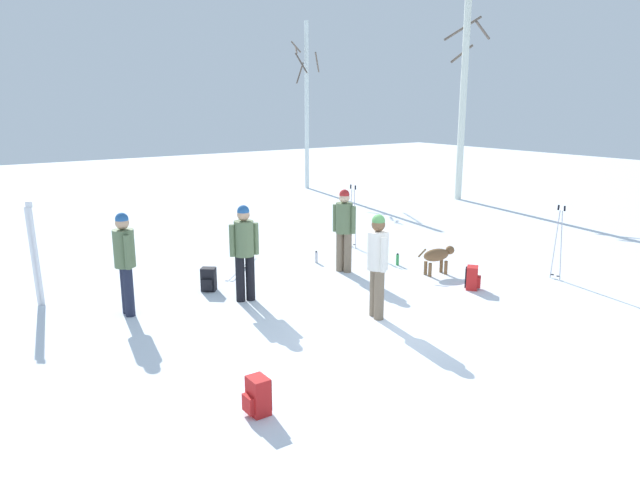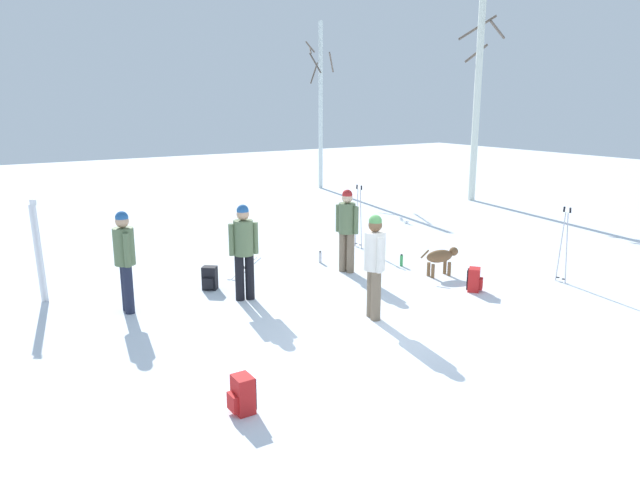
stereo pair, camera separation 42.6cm
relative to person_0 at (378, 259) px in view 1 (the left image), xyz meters
name	(u,v)px [view 1 (the left image)]	position (x,y,z in m)	size (l,w,h in m)	color
ground_plane	(385,335)	(-0.39, -0.65, -0.98)	(60.00, 60.00, 0.00)	white
person_0	(378,259)	(0.00, 0.00, 0.00)	(0.34, 0.50, 1.72)	#72604C
person_1	(125,257)	(-3.27, 2.46, 0.00)	(0.34, 0.52, 1.72)	#1E2338
person_2	(244,247)	(-1.36, 1.96, 0.00)	(0.51, 0.34, 1.72)	black
person_3	(344,225)	(1.17, 2.42, 0.00)	(0.34, 0.48, 1.72)	#72604C
dog	(438,256)	(2.61, 1.16, -0.59)	(0.89, 0.32, 0.57)	brown
ski_pair_planted_0	(35,255)	(-4.40, 3.77, -0.07)	(0.15, 0.12, 1.83)	white
ski_pair_lying_0	(242,269)	(-0.48, 3.80, -0.97)	(1.35, 1.39, 0.05)	white
ski_poles_0	(353,214)	(2.63, 3.99, -0.18)	(0.07, 0.28, 1.51)	#B2B2BC
ski_poles_1	(559,240)	(4.30, -0.41, -0.19)	(0.07, 0.23, 1.48)	#B2B2BC
backpack_0	(209,280)	(-1.66, 2.85, -0.77)	(0.34, 0.35, 0.44)	black
backpack_1	(258,396)	(-3.09, -1.57, -0.77)	(0.29, 0.26, 0.44)	red
backpack_2	(473,278)	(2.43, 0.10, -0.77)	(0.34, 0.35, 0.44)	red
water_bottle_0	(316,257)	(1.09, 3.31, -0.86)	(0.06, 0.06, 0.26)	silver
water_bottle_1	(397,260)	(2.41, 2.14, -0.86)	(0.07, 0.07, 0.26)	green
birch_tree_5	(306,103)	(7.19, 12.79, 2.37)	(1.19, 1.18, 6.40)	silver
birch_tree_6	(464,81)	(10.10, 7.39, 3.12)	(1.66, 1.66, 7.93)	silver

